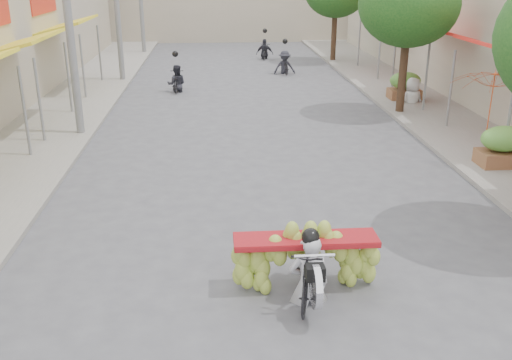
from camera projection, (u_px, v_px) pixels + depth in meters
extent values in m
cube|color=gray|center=(54.00, 112.00, 20.52)|extent=(4.00, 60.00, 0.12)
cube|color=gray|center=(433.00, 106.00, 21.49)|extent=(4.00, 60.00, 0.12)
cylinder|color=slate|center=(25.00, 114.00, 15.29)|extent=(0.08, 0.08, 2.55)
cube|color=yellow|center=(22.00, 43.00, 17.70)|extent=(1.77, 4.00, 0.53)
cylinder|color=slate|center=(39.00, 102.00, 16.60)|extent=(0.08, 0.08, 2.55)
cylinder|color=slate|center=(68.00, 79.00, 19.96)|extent=(0.08, 0.08, 2.55)
cube|color=yellow|center=(68.00, 25.00, 23.30)|extent=(1.77, 4.00, 0.53)
cylinder|color=slate|center=(83.00, 68.00, 22.20)|extent=(0.08, 0.08, 2.55)
cylinder|color=slate|center=(100.00, 54.00, 25.56)|extent=(0.08, 0.08, 2.55)
cube|color=red|center=(43.00, 3.00, 22.94)|extent=(0.10, 3.50, 0.80)
cube|color=red|center=(512.00, 52.00, 15.88)|extent=(1.77, 4.20, 0.53)
cylinder|color=slate|center=(509.00, 121.00, 14.57)|extent=(0.08, 0.08, 2.55)
cylinder|color=slate|center=(451.00, 91.00, 18.12)|extent=(0.08, 0.08, 2.55)
cube|color=red|center=(434.00, 29.00, 21.48)|extent=(1.77, 4.20, 0.53)
cylinder|color=slate|center=(426.00, 78.00, 20.17)|extent=(0.08, 0.08, 2.55)
cylinder|color=slate|center=(394.00, 61.00, 23.72)|extent=(0.08, 0.08, 2.55)
cube|color=red|center=(388.00, 16.00, 27.08)|extent=(1.77, 4.20, 0.53)
cylinder|color=slate|center=(379.00, 54.00, 25.77)|extent=(0.08, 0.08, 2.55)
cylinder|color=slate|center=(359.00, 43.00, 29.32)|extent=(0.08, 0.08, 2.55)
cylinder|color=slate|center=(67.00, 3.00, 16.45)|extent=(0.24, 0.24, 8.00)
cylinder|color=#3A2719|center=(403.00, 70.00, 19.90)|extent=(0.28, 0.28, 3.20)
ellipsoid|color=#215118|center=(409.00, 4.00, 19.13)|extent=(3.40, 3.40, 2.90)
cylinder|color=#3A2719|center=(334.00, 32.00, 31.11)|extent=(0.28, 0.28, 3.20)
cube|color=brown|center=(502.00, 156.00, 14.79)|extent=(1.20, 0.80, 0.50)
ellipsoid|color=#5A9C3A|center=(505.00, 134.00, 14.58)|extent=(1.20, 0.88, 0.66)
cube|color=brown|center=(404.00, 92.00, 22.26)|extent=(1.20, 0.80, 0.50)
ellipsoid|color=#5A9C3A|center=(406.00, 77.00, 22.05)|extent=(1.20, 0.88, 0.66)
imported|color=black|center=(308.00, 272.00, 8.92)|extent=(0.91, 1.77, 1.00)
cylinder|color=silver|center=(316.00, 287.00, 8.27)|extent=(0.10, 0.66, 0.66)
cube|color=black|center=(315.00, 272.00, 8.30)|extent=(0.28, 0.22, 0.22)
cylinder|color=silver|center=(314.00, 256.00, 8.32)|extent=(0.60, 0.05, 0.05)
cube|color=maroon|center=(306.00, 240.00, 9.12)|extent=(2.31, 0.55, 0.10)
imported|color=silver|center=(310.00, 234.00, 8.64)|extent=(0.63, 0.46, 1.74)
sphere|color=black|center=(313.00, 183.00, 8.32)|extent=(0.28, 0.28, 0.28)
imported|color=#B44018|center=(497.00, 69.00, 14.12)|extent=(2.50, 2.50, 1.97)
imported|color=silver|center=(414.00, 78.00, 21.40)|extent=(1.03, 0.76, 1.88)
imported|color=black|center=(177.00, 82.00, 24.03)|extent=(0.59, 1.48, 0.83)
imported|color=#282830|center=(176.00, 65.00, 23.78)|extent=(0.80, 0.51, 1.65)
sphere|color=black|center=(175.00, 54.00, 23.62)|extent=(0.26, 0.26, 0.26)
imported|color=black|center=(285.00, 64.00, 27.96)|extent=(0.58, 1.64, 0.95)
imported|color=#282830|center=(285.00, 51.00, 27.73)|extent=(1.10, 0.63, 1.65)
sphere|color=black|center=(285.00, 41.00, 27.57)|extent=(0.26, 0.26, 0.26)
imported|color=black|center=(265.00, 52.00, 32.50)|extent=(0.78, 1.50, 0.80)
imported|color=#282830|center=(265.00, 39.00, 32.25)|extent=(1.05, 0.71, 1.65)
sphere|color=black|center=(265.00, 31.00, 32.09)|extent=(0.26, 0.26, 0.26)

